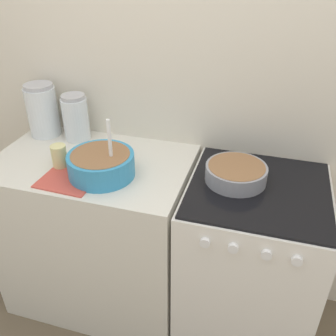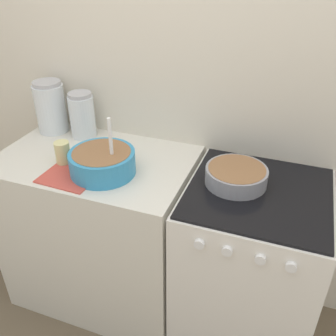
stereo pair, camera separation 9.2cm
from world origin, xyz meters
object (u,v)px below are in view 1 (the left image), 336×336
at_px(stove, 248,264).
at_px(tin_can, 59,156).
at_px(baking_pan, 236,173).
at_px(storage_jar_middle, 76,120).
at_px(storage_jar_left, 43,113).
at_px(mixing_bowl, 101,163).

bearing_deg(stove, tin_can, -174.54).
distance_m(baking_pan, storage_jar_middle, 0.86).
bearing_deg(stove, storage_jar_left, 170.04).
xyz_separation_m(storage_jar_left, tin_can, (0.25, -0.28, -0.06)).
xyz_separation_m(storage_jar_middle, tin_can, (0.06, -0.28, -0.05)).
relative_size(storage_jar_left, tin_can, 2.52).
relative_size(storage_jar_left, storage_jar_middle, 1.16).
bearing_deg(mixing_bowl, storage_jar_middle, 132.78).
xyz_separation_m(baking_pan, storage_jar_middle, (-0.84, 0.18, 0.06)).
distance_m(baking_pan, storage_jar_left, 1.05).
distance_m(mixing_bowl, baking_pan, 0.58).
xyz_separation_m(stove, mixing_bowl, (-0.67, -0.10, 0.51)).
height_order(baking_pan, storage_jar_left, storage_jar_left).
bearing_deg(storage_jar_middle, baking_pan, -11.76).
height_order(baking_pan, tin_can, tin_can).
bearing_deg(storage_jar_middle, mixing_bowl, -47.22).
bearing_deg(storage_jar_middle, stove, -11.90).
distance_m(storage_jar_middle, tin_can, 0.30).
relative_size(baking_pan, storage_jar_middle, 1.10).
distance_m(mixing_bowl, storage_jar_left, 0.55).
distance_m(stove, storage_jar_left, 1.28).
bearing_deg(baking_pan, tin_can, -172.07).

